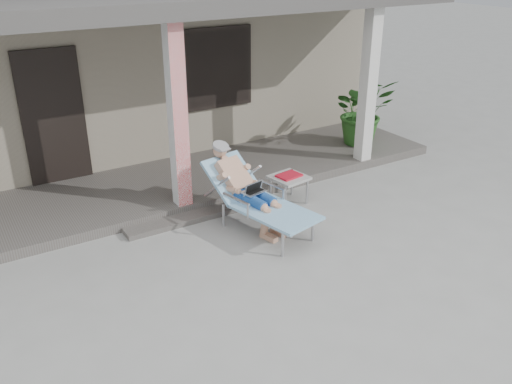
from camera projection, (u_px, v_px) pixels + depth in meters
ground at (259, 281)px, 6.43m from camera, size 60.00×60.00×0.00m
house at (88, 54)px, 10.78m from camera, size 10.40×5.40×3.30m
porch_deck at (161, 187)px, 8.72m from camera, size 10.00×2.00×0.15m
porch_overhang at (149, 12)px, 7.56m from camera, size 10.00×2.30×2.85m
porch_step at (192, 217)px, 7.85m from camera, size 2.00×0.30×0.07m
lounger at (252, 179)px, 7.39m from camera, size 1.05×1.88×1.18m
side_table at (289, 179)px, 8.26m from camera, size 0.58×0.58×0.45m
potted_palm at (362, 111)px, 10.21m from camera, size 1.30×1.18×1.26m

